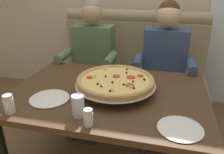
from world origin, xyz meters
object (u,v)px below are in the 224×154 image
object	(u,v)px
booth_bench	(130,80)
diner_left	(91,59)
dining_table	(108,102)
drinking_glass	(78,107)
pizza	(115,81)
plate_near_left	(49,98)
shaker_pepper_flakes	(88,119)
shaker_oregano	(9,105)
plate_near_right	(180,128)
diner_right	(164,65)

from	to	relation	value
booth_bench	diner_left	distance (m)	0.54
dining_table	diner_left	distance (m)	0.77
diner_left	drinking_glass	bearing A→B (deg)	-74.83
pizza	plate_near_left	distance (m)	0.45
diner_left	shaker_pepper_flakes	world-z (taller)	diner_left
shaker_oregano	plate_near_right	world-z (taller)	shaker_oregano
diner_right	plate_near_left	distance (m)	1.11
diner_left	shaker_pepper_flakes	xyz separation A→B (m)	(0.36, -1.08, 0.05)
plate_near_right	pizza	bearing A→B (deg)	141.75
diner_right	drinking_glass	distance (m)	1.10
shaker_pepper_flakes	booth_bench	bearing A→B (deg)	90.01
dining_table	plate_near_left	bearing A→B (deg)	-150.68
diner_left	plate_near_right	bearing A→B (deg)	-50.29
plate_near_left	shaker_oregano	bearing A→B (deg)	-125.34
pizza	plate_near_right	bearing A→B (deg)	-38.25
shaker_oregano	drinking_glass	size ratio (longest dim) A/B	0.88
diner_right	pizza	distance (m)	0.74
booth_bench	plate_near_left	size ratio (longest dim) A/B	6.18
pizza	drinking_glass	xyz separation A→B (m)	(-0.13, -0.34, -0.02)
plate_near_right	diner_right	bearing A→B (deg)	96.60
dining_table	booth_bench	bearing A→B (deg)	90.00
diner_right	shaker_pepper_flakes	bearing A→B (deg)	-108.30
booth_bench	drinking_glass	world-z (taller)	booth_bench
plate_near_right	plate_near_left	bearing A→B (deg)	170.86
dining_table	plate_near_right	bearing A→B (deg)	-34.29
diner_right	plate_near_left	xyz separation A→B (m)	(-0.70, -0.87, 0.02)
plate_near_left	booth_bench	bearing A→B (deg)	73.28
pizza	shaker_pepper_flakes	distance (m)	0.42
diner_right	drinking_glass	xyz separation A→B (m)	(-0.44, -1.00, 0.07)
shaker_pepper_flakes	shaker_oregano	distance (m)	0.48
plate_near_left	drinking_glass	distance (m)	0.29
booth_bench	plate_near_right	xyz separation A→B (m)	(0.47, -1.26, 0.34)
diner_left	shaker_oregano	distance (m)	1.08
dining_table	plate_near_right	distance (m)	0.58
diner_right	drinking_glass	size ratio (longest dim) A/B	9.91
diner_left	pizza	xyz separation A→B (m)	(0.41, -0.66, 0.10)
booth_bench	shaker_oregano	bearing A→B (deg)	-109.91
dining_table	drinking_glass	bearing A→B (deg)	-104.43
diner_left	pizza	bearing A→B (deg)	-58.56
booth_bench	drinking_glass	xyz separation A→B (m)	(-0.08, -1.27, 0.38)
drinking_glass	plate_near_right	bearing A→B (deg)	0.64
dining_table	drinking_glass	distance (m)	0.37
plate_near_right	drinking_glass	bearing A→B (deg)	-179.36
shaker_oregano	plate_near_left	world-z (taller)	shaker_oregano
dining_table	diner_left	xyz separation A→B (m)	(-0.36, 0.68, 0.07)
booth_bench	diner_right	xyz separation A→B (m)	(0.36, -0.27, 0.31)
diner_left	plate_near_right	xyz separation A→B (m)	(0.83, -1.00, 0.02)
booth_bench	drinking_glass	distance (m)	1.33
diner_left	plate_near_right	distance (m)	1.30
plate_near_left	diner_left	bearing A→B (deg)	91.07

